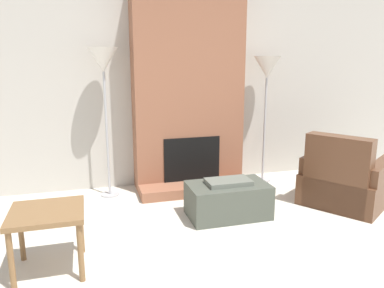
{
  "coord_description": "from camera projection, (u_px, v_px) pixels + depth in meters",
  "views": [
    {
      "loc": [
        -1.28,
        -1.48,
        1.67
      ],
      "look_at": [
        0.0,
        3.02,
        0.61
      ],
      "focal_mm": 35.0,
      "sensor_mm": 36.0,
      "label": 1
    }
  ],
  "objects": [
    {
      "name": "ottoman",
      "position": [
        228.0,
        199.0,
        4.04
      ],
      "size": [
        0.86,
        0.5,
        0.42
      ],
      "color": "#474C42",
      "rests_on": "ground_plane"
    },
    {
      "name": "floor_lamp_right",
      "position": [
        267.0,
        72.0,
        4.94
      ],
      "size": [
        0.35,
        0.35,
        1.71
      ],
      "color": "#ADADB2",
      "rests_on": "ground_plane"
    },
    {
      "name": "fireplace",
      "position": [
        188.0,
        93.0,
        4.82
      ],
      "size": [
        1.42,
        0.72,
        2.6
      ],
      "color": "#935B42",
      "rests_on": "ground_plane"
    },
    {
      "name": "floor_lamp_left",
      "position": [
        103.0,
        66.0,
        4.36
      ],
      "size": [
        0.35,
        0.35,
        1.81
      ],
      "color": "#ADADB2",
      "rests_on": "ground_plane"
    },
    {
      "name": "side_table",
      "position": [
        47.0,
        220.0,
        2.95
      ],
      "size": [
        0.56,
        0.54,
        0.52
      ],
      "color": "brown",
      "rests_on": "ground_plane"
    },
    {
      "name": "armchair",
      "position": [
        346.0,
        182.0,
        4.42
      ],
      "size": [
        1.34,
        1.29,
        0.86
      ],
      "rotation": [
        0.0,
        0.0,
        2.16
      ],
      "color": "brown",
      "rests_on": "ground_plane"
    },
    {
      "name": "wall_back",
      "position": [
        184.0,
        88.0,
        5.03
      ],
      "size": [
        6.99,
        0.06,
        2.6
      ],
      "primitive_type": "cube",
      "color": "#BCB7AD",
      "rests_on": "ground_plane"
    }
  ]
}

